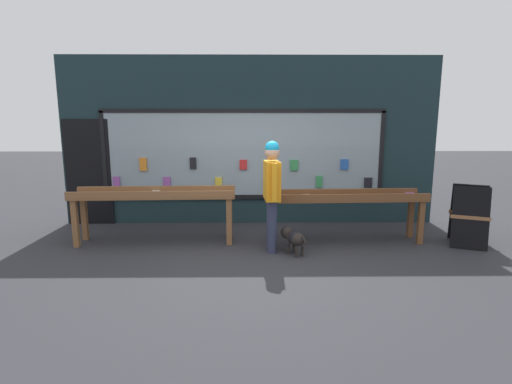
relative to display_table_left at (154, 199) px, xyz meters
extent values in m
plane|color=#2D2D33|center=(1.63, -1.03, -0.76)|extent=(40.00, 40.00, 0.00)
cube|color=#192D33|center=(1.63, 1.37, 0.90)|extent=(7.43, 0.20, 3.31)
cube|color=#8C9EA8|center=(1.50, 1.24, 0.65)|extent=(5.50, 0.03, 1.70)
cube|color=black|center=(1.50, 1.24, 1.50)|extent=(5.58, 0.06, 0.08)
cube|color=black|center=(1.50, 1.24, -0.20)|extent=(5.58, 0.06, 0.08)
cube|color=black|center=(-1.25, 1.24, 0.65)|extent=(0.08, 0.06, 1.70)
cube|color=black|center=(4.25, 1.24, 0.65)|extent=(0.08, 0.06, 1.70)
cube|color=#994CA5|center=(-1.03, 1.20, 0.09)|extent=(0.13, 0.03, 0.25)
cube|color=orange|center=(-0.48, 1.20, 0.46)|extent=(0.14, 0.03, 0.26)
cube|color=#994CA5|center=(-0.03, 1.20, 0.09)|extent=(0.14, 0.03, 0.23)
cube|color=black|center=(0.51, 1.20, 0.48)|extent=(0.12, 0.03, 0.23)
cube|color=yellow|center=(1.00, 1.20, 0.08)|extent=(0.14, 0.03, 0.23)
cube|color=red|center=(1.50, 1.20, 0.45)|extent=(0.15, 0.03, 0.19)
cube|color=red|center=(2.01, 1.20, 0.11)|extent=(0.14, 0.03, 0.23)
cube|color=#338C4C|center=(2.51, 1.20, 0.44)|extent=(0.15, 0.03, 0.21)
cube|color=#338C4C|center=(3.02, 1.20, 0.11)|extent=(0.12, 0.03, 0.23)
cube|color=#2659B2|center=(3.51, 1.20, 0.45)|extent=(0.16, 0.03, 0.21)
cube|color=black|center=(4.01, 1.20, 0.08)|extent=(0.16, 0.03, 0.21)
cube|color=black|center=(-1.59, 1.24, 0.29)|extent=(0.90, 0.04, 2.10)
cube|color=brown|center=(-1.26, -0.25, -0.36)|extent=(0.09, 0.09, 0.80)
cube|color=brown|center=(1.28, -0.16, -0.36)|extent=(0.09, 0.09, 0.80)
cube|color=brown|center=(-1.27, 0.16, -0.36)|extent=(0.09, 0.09, 0.80)
cube|color=brown|center=(1.27, 0.25, -0.36)|extent=(0.09, 0.09, 0.80)
cube|color=brown|center=(0.00, 0.00, 0.06)|extent=(2.76, 0.67, 0.04)
cube|color=brown|center=(0.01, -0.25, 0.12)|extent=(2.74, 0.16, 0.12)
cube|color=brown|center=(0.00, 0.25, 0.12)|extent=(2.74, 0.16, 0.12)
cube|color=orange|center=(-1.19, -0.16, 0.10)|extent=(0.19, 0.24, 0.03)
cube|color=silver|center=(-0.57, 0.03, 0.10)|extent=(0.16, 0.20, 0.02)
cube|color=silver|center=(-0.01, 0.13, 0.10)|extent=(0.14, 0.21, 0.03)
cube|color=#338C4C|center=(0.61, 0.02, 0.10)|extent=(0.19, 0.25, 0.02)
cube|color=yellow|center=(1.23, 0.09, 0.09)|extent=(0.18, 0.22, 0.02)
cube|color=brown|center=(1.99, -0.25, -0.38)|extent=(0.09, 0.09, 0.74)
cube|color=brown|center=(4.53, -0.15, -0.38)|extent=(0.09, 0.09, 0.74)
cube|color=brown|center=(1.98, 0.15, -0.38)|extent=(0.09, 0.09, 0.74)
cube|color=brown|center=(4.52, 0.25, -0.38)|extent=(0.09, 0.09, 0.74)
cube|color=brown|center=(3.25, 0.00, 0.01)|extent=(2.76, 0.66, 0.04)
cube|color=brown|center=(3.26, -0.25, 0.07)|extent=(2.74, 0.16, 0.12)
cube|color=brown|center=(3.25, 0.25, 0.07)|extent=(2.74, 0.16, 0.12)
cube|color=#338C4C|center=(2.07, 0.10, 0.04)|extent=(0.13, 0.19, 0.02)
cube|color=silver|center=(2.62, 0.02, 0.04)|extent=(0.18, 0.24, 0.03)
cube|color=#2659B2|center=(3.24, -0.13, 0.04)|extent=(0.21, 0.26, 0.02)
cube|color=silver|center=(3.83, -0.02, 0.04)|extent=(0.16, 0.22, 0.03)
cube|color=#994CA5|center=(4.45, 0.19, 0.04)|extent=(0.19, 0.22, 0.03)
cylinder|color=#2D334C|center=(1.99, -0.59, -0.33)|extent=(0.14, 0.14, 0.85)
cylinder|color=#2D334C|center=(1.97, -0.42, -0.33)|extent=(0.14, 0.14, 0.85)
cube|color=orange|center=(1.98, -0.51, 0.40)|extent=(0.26, 0.50, 0.61)
cylinder|color=orange|center=(2.01, -0.81, 0.42)|extent=(0.09, 0.09, 0.57)
cylinder|color=orange|center=(1.95, -0.21, 0.42)|extent=(0.09, 0.09, 0.57)
sphere|color=tan|center=(1.98, -0.51, 0.84)|extent=(0.23, 0.23, 0.23)
sphere|color=#19A5E0|center=(1.98, -0.51, 0.91)|extent=(0.22, 0.22, 0.22)
ellipsoid|color=black|center=(2.35, -0.69, -0.49)|extent=(0.38, 0.42, 0.22)
ellipsoid|color=black|center=(2.35, -0.69, -0.48)|extent=(0.31, 0.31, 0.24)
sphere|color=black|center=(2.23, -0.51, -0.44)|extent=(0.20, 0.20, 0.20)
cylinder|color=black|center=(2.46, -0.86, -0.45)|extent=(0.08, 0.09, 0.12)
cylinder|color=black|center=(2.33, -0.57, -0.68)|extent=(0.04, 0.04, 0.16)
cylinder|color=black|center=(2.24, -0.64, -0.68)|extent=(0.04, 0.04, 0.16)
cylinder|color=black|center=(2.45, -0.75, -0.68)|extent=(0.04, 0.04, 0.16)
cylinder|color=black|center=(2.36, -0.81, -0.68)|extent=(0.04, 0.04, 0.16)
cube|color=black|center=(5.24, -0.39, -0.24)|extent=(0.60, 0.42, 1.02)
cube|color=brown|center=(5.24, -0.39, -0.24)|extent=(0.57, 0.28, 0.07)
cube|color=black|center=(5.39, -0.03, -0.24)|extent=(0.60, 0.42, 1.02)
cube|color=brown|center=(5.39, -0.03, -0.24)|extent=(0.57, 0.28, 0.07)
camera|label=1|loc=(1.65, -6.67, 1.37)|focal=28.00mm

